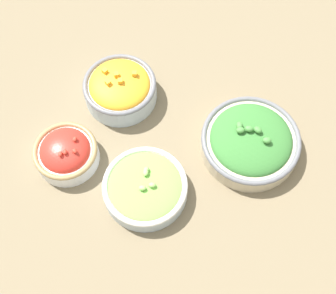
{
  "coord_description": "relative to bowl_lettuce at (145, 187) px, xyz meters",
  "views": [
    {
      "loc": [
        0.18,
        -0.43,
        0.97
      ],
      "look_at": [
        0.0,
        0.0,
        0.03
      ],
      "focal_mm": 50.0,
      "sensor_mm": 36.0,
      "label": 1
    }
  ],
  "objects": [
    {
      "name": "bowl_squash",
      "position": [
        -0.16,
        0.2,
        0.01
      ],
      "size": [
        0.17,
        0.17,
        0.09
      ],
      "color": "#B2C1CC",
      "rests_on": "ground_plane"
    },
    {
      "name": "ground_plane",
      "position": [
        0.01,
        0.11,
        -0.03
      ],
      "size": [
        3.0,
        3.0,
        0.0
      ],
      "primitive_type": "plane",
      "color": "#75664C"
    },
    {
      "name": "bowl_cherry_tomatoes",
      "position": [
        -0.2,
        0.01,
        0.0
      ],
      "size": [
        0.14,
        0.14,
        0.08
      ],
      "color": "white",
      "rests_on": "ground_plane"
    },
    {
      "name": "bowl_lettuce",
      "position": [
        0.0,
        0.0,
        0.0
      ],
      "size": [
        0.18,
        0.18,
        0.06
      ],
      "color": "#B2C1CC",
      "rests_on": "ground_plane"
    },
    {
      "name": "bowl_broccoli",
      "position": [
        0.17,
        0.19,
        0.0
      ],
      "size": [
        0.22,
        0.22,
        0.08
      ],
      "color": "beige",
      "rests_on": "ground_plane"
    }
  ]
}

